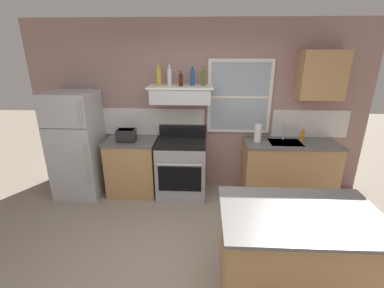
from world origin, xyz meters
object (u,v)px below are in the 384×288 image
object	(u,v)px
toaster	(126,135)
dish_soap_bottle	(302,135)
stove_range	(182,167)
bottle_champagne_gold_foil	(159,76)
bottle_blue_liqueur	(192,77)
bottle_clear_tall	(170,77)
kitchen_island	(295,255)
bottle_brown_stout	(181,80)
paper_towel_roll	(258,133)
bottle_olive_oil_square	(203,78)
refrigerator	(77,145)

from	to	relation	value
toaster	dish_soap_bottle	bearing A→B (deg)	3.74
stove_range	dish_soap_bottle	bearing A→B (deg)	4.18
bottle_champagne_gold_foil	bottle_blue_liqueur	size ratio (longest dim) A/B	1.15
stove_range	bottle_clear_tall	distance (m)	1.42
toaster	bottle_blue_liqueur	distance (m)	1.33
bottle_blue_liqueur	kitchen_island	size ratio (longest dim) A/B	0.20
bottle_champagne_gold_foil	stove_range	bearing A→B (deg)	-20.92
bottle_champagne_gold_foil	kitchen_island	distance (m)	2.90
kitchen_island	bottle_brown_stout	bearing A→B (deg)	122.13
paper_towel_roll	dish_soap_bottle	xyz separation A→B (m)	(0.70, 0.10, -0.04)
stove_range	bottle_clear_tall	world-z (taller)	bottle_clear_tall
bottle_olive_oil_square	bottle_blue_liqueur	bearing A→B (deg)	170.33
toaster	bottle_olive_oil_square	size ratio (longest dim) A/B	1.07
bottle_clear_tall	paper_towel_roll	distance (m)	1.58
refrigerator	paper_towel_roll	size ratio (longest dim) A/B	6.16
bottle_champagne_gold_foil	dish_soap_bottle	bearing A→B (deg)	0.30
bottle_blue_liqueur	toaster	bearing A→B (deg)	-170.00
bottle_brown_stout	paper_towel_roll	bearing A→B (deg)	-0.82
bottle_olive_oil_square	dish_soap_bottle	xyz separation A→B (m)	(1.55, 0.03, -0.86)
kitchen_island	toaster	bearing A→B (deg)	138.22
bottle_blue_liqueur	bottle_olive_oil_square	size ratio (longest dim) A/B	1.01
bottle_clear_tall	kitchen_island	xyz separation A→B (m)	(1.38, -1.97, -1.41)
bottle_olive_oil_square	paper_towel_roll	distance (m)	1.18
bottle_clear_tall	bottle_blue_liqueur	size ratio (longest dim) A/B	1.07
refrigerator	dish_soap_bottle	size ratio (longest dim) A/B	9.25
refrigerator	bottle_champagne_gold_foil	xyz separation A→B (m)	(1.32, 0.15, 1.05)
bottle_clear_tall	bottle_blue_liqueur	distance (m)	0.34
bottle_champagne_gold_foil	bottle_olive_oil_square	xyz separation A→B (m)	(0.66, -0.02, -0.02)
stove_range	bottle_champagne_gold_foil	xyz separation A→B (m)	(-0.33, 0.13, 1.42)
bottle_champagne_gold_foil	bottle_olive_oil_square	bearing A→B (deg)	-1.37
bottle_brown_stout	paper_towel_roll	distance (m)	1.42
stove_range	bottle_blue_liqueur	world-z (taller)	bottle_blue_liqueur
bottle_champagne_gold_foil	bottle_brown_stout	size ratio (longest dim) A/B	1.50
stove_range	paper_towel_roll	bearing A→B (deg)	1.82
refrigerator	toaster	bearing A→B (deg)	-1.23
bottle_blue_liqueur	kitchen_island	distance (m)	2.67
bottle_clear_tall	kitchen_island	distance (m)	2.79
refrigerator	bottle_brown_stout	world-z (taller)	bottle_brown_stout
stove_range	toaster	bearing A→B (deg)	-177.26
toaster	dish_soap_bottle	size ratio (longest dim) A/B	1.65
bottle_champagne_gold_foil	bottle_clear_tall	distance (m)	0.17
refrigerator	bottle_champagne_gold_foil	distance (m)	1.69
bottle_olive_oil_square	kitchen_island	distance (m)	2.59
stove_range	dish_soap_bottle	xyz separation A→B (m)	(1.88, 0.14, 0.54)
refrigerator	kitchen_island	xyz separation A→B (m)	(2.86, -1.85, -0.37)
bottle_olive_oil_square	stove_range	bearing A→B (deg)	-161.48
bottle_champagne_gold_foil	bottle_clear_tall	size ratio (longest dim) A/B	1.07
bottle_clear_tall	paper_towel_roll	xyz separation A→B (m)	(1.34, -0.06, -0.83)
toaster	bottle_olive_oil_square	distance (m)	1.46
refrigerator	stove_range	world-z (taller)	refrigerator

